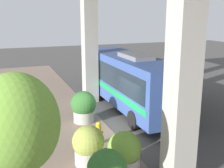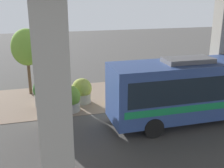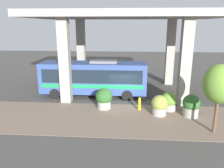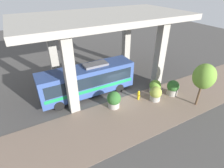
{
  "view_description": "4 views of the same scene",
  "coord_description": "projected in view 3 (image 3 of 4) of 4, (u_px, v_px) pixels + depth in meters",
  "views": [
    {
      "loc": [
        -4.88,
        -12.64,
        5.82
      ],
      "look_at": [
        0.07,
        0.03,
        2.43
      ],
      "focal_mm": 45.0,
      "sensor_mm": 36.0,
      "label": 1
    },
    {
      "loc": [
        14.76,
        -5.58,
        6.59
      ],
      "look_at": [
        -1.29,
        -1.08,
        1.34
      ],
      "focal_mm": 45.0,
      "sensor_mm": 36.0,
      "label": 2
    },
    {
      "loc": [
        -18.19,
        -0.35,
        6.82
      ],
      "look_at": [
        -0.08,
        0.98,
        1.9
      ],
      "focal_mm": 35.0,
      "sensor_mm": 36.0,
      "label": 3
    },
    {
      "loc": [
        -13.23,
        8.46,
        11.09
      ],
      "look_at": [
        -0.35,
        1.43,
        2.32
      ],
      "focal_mm": 28.0,
      "sensor_mm": 36.0,
      "label": 4
    }
  ],
  "objects": [
    {
      "name": "sidewalk_strip",
      "position": [
        122.0,
        119.0,
        16.42
      ],
      "size": [
        6.0,
        40.0,
        0.02
      ],
      "color": "#7A6656",
      "rests_on": "ground"
    },
    {
      "name": "planter_front",
      "position": [
        191.0,
        106.0,
        16.65
      ],
      "size": [
        1.3,
        1.3,
        1.74
      ],
      "color": "#9E998E",
      "rests_on": "ground"
    },
    {
      "name": "ground_plane",
      "position": [
        123.0,
        105.0,
        19.32
      ],
      "size": [
        80.0,
        80.0,
        0.0
      ],
      "primitive_type": "plane",
      "color": "#474442",
      "rests_on": "ground"
    },
    {
      "name": "planter_middle",
      "position": [
        169.0,
        101.0,
        17.97
      ],
      "size": [
        1.29,
        1.29,
        1.56
      ],
      "color": "#9E998E",
      "rests_on": "ground"
    },
    {
      "name": "planter_extra",
      "position": [
        104.0,
        98.0,
        18.22
      ],
      "size": [
        1.4,
        1.4,
        1.75
      ],
      "color": "#9E998E",
      "rests_on": "ground"
    },
    {
      "name": "planter_back",
      "position": [
        159.0,
        105.0,
        16.92
      ],
      "size": [
        1.27,
        1.27,
        1.61
      ],
      "color": "#9E998E",
      "rests_on": "ground"
    },
    {
      "name": "fire_hydrant",
      "position": [
        139.0,
        104.0,
        17.98
      ],
      "size": [
        0.51,
        0.24,
        1.09
      ],
      "color": "gold",
      "rests_on": "ground"
    },
    {
      "name": "overpass",
      "position": [
        125.0,
        23.0,
        21.33
      ],
      "size": [
        9.4,
        18.39,
        8.06
      ],
      "color": "#9E998E",
      "rests_on": "ground"
    },
    {
      "name": "street_tree_near",
      "position": [
        220.0,
        84.0,
        13.47
      ],
      "size": [
        2.07,
        2.07,
        4.55
      ],
      "color": "brown",
      "rests_on": "ground"
    },
    {
      "name": "bus",
      "position": [
        94.0,
        77.0,
        21.23
      ],
      "size": [
        2.64,
        10.14,
        3.58
      ],
      "color": "#334C8C",
      "rests_on": "ground"
    }
  ]
}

